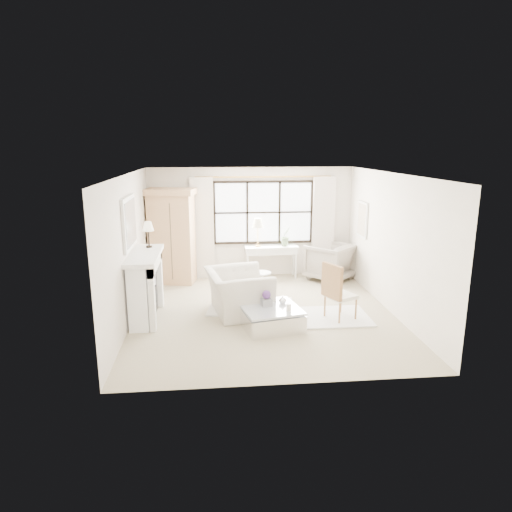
% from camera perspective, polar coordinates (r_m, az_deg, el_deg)
% --- Properties ---
extents(floor, '(5.50, 5.50, 0.00)m').
position_cam_1_polar(floor, '(9.01, 0.98, -7.18)').
color(floor, tan).
rests_on(floor, ground).
extents(ceiling, '(5.50, 5.50, 0.00)m').
position_cam_1_polar(ceiling, '(8.44, 1.06, 10.23)').
color(ceiling, white).
rests_on(ceiling, ground).
extents(wall_back, '(5.00, 0.00, 5.00)m').
position_cam_1_polar(wall_back, '(11.31, -0.60, 4.21)').
color(wall_back, white).
rests_on(wall_back, ground).
extents(wall_front, '(5.00, 0.00, 5.00)m').
position_cam_1_polar(wall_front, '(5.99, 4.07, -4.38)').
color(wall_front, silver).
rests_on(wall_front, ground).
extents(wall_left, '(0.00, 5.50, 5.50)m').
position_cam_1_polar(wall_left, '(8.70, -15.57, 0.85)').
color(wall_left, beige).
rests_on(wall_left, ground).
extents(wall_right, '(0.00, 5.50, 5.50)m').
position_cam_1_polar(wall_right, '(9.25, 16.60, 1.52)').
color(wall_right, white).
rests_on(wall_right, ground).
extents(window_pane, '(2.40, 0.02, 1.50)m').
position_cam_1_polar(window_pane, '(11.28, 0.93, 5.47)').
color(window_pane, white).
rests_on(window_pane, wall_back).
extents(window_frame, '(2.50, 0.04, 1.50)m').
position_cam_1_polar(window_frame, '(11.27, 0.93, 5.47)').
color(window_frame, black).
rests_on(window_frame, wall_back).
extents(curtain_rod, '(3.30, 0.04, 0.04)m').
position_cam_1_polar(curtain_rod, '(11.13, 0.98, 9.87)').
color(curtain_rod, '#B3833E').
rests_on(curtain_rod, wall_back).
extents(curtain_left, '(0.55, 0.10, 2.47)m').
position_cam_1_polar(curtain_left, '(11.19, -6.70, 3.42)').
color(curtain_left, silver).
rests_on(curtain_left, ground).
extents(curtain_right, '(0.55, 0.10, 2.47)m').
position_cam_1_polar(curtain_right, '(11.53, 8.41, 3.67)').
color(curtain_right, beige).
rests_on(curtain_right, ground).
extents(fireplace, '(0.58, 1.66, 1.26)m').
position_cam_1_polar(fireplace, '(8.84, -13.83, -3.56)').
color(fireplace, white).
rests_on(fireplace, ground).
extents(mirror_frame, '(0.05, 1.15, 0.95)m').
position_cam_1_polar(mirror_frame, '(8.60, -15.58, 4.03)').
color(mirror_frame, white).
rests_on(mirror_frame, wall_left).
extents(mirror_glass, '(0.02, 1.00, 0.80)m').
position_cam_1_polar(mirror_glass, '(8.60, -15.38, 4.04)').
color(mirror_glass, silver).
rests_on(mirror_glass, wall_left).
extents(art_frame, '(0.04, 0.62, 0.82)m').
position_cam_1_polar(art_frame, '(10.77, 13.15, 4.46)').
color(art_frame, white).
rests_on(art_frame, wall_right).
extents(art_canvas, '(0.01, 0.52, 0.72)m').
position_cam_1_polar(art_canvas, '(10.76, 13.05, 4.46)').
color(art_canvas, '#C5B599').
rests_on(art_canvas, wall_right).
extents(mantel_lamp, '(0.22, 0.22, 0.51)m').
position_cam_1_polar(mantel_lamp, '(9.11, -13.34, 3.49)').
color(mantel_lamp, black).
rests_on(mantel_lamp, fireplace).
extents(armoire, '(1.23, 0.89, 2.24)m').
position_cam_1_polar(armoire, '(10.92, -10.46, 2.52)').
color(armoire, tan).
rests_on(armoire, floor).
extents(console_table, '(1.32, 0.50, 0.80)m').
position_cam_1_polar(console_table, '(11.30, 1.90, -0.72)').
color(console_table, white).
rests_on(console_table, floor).
extents(console_lamp, '(0.28, 0.28, 0.69)m').
position_cam_1_polar(console_lamp, '(11.07, 0.22, 4.04)').
color(console_lamp, '#AB7F3B').
rests_on(console_lamp, console_table).
extents(orchid_plant, '(0.33, 0.33, 0.47)m').
position_cam_1_polar(orchid_plant, '(11.21, 3.73, 2.47)').
color(orchid_plant, '#556E49').
rests_on(orchid_plant, console_table).
extents(side_table, '(0.40, 0.40, 0.51)m').
position_cam_1_polar(side_table, '(10.03, 0.76, -3.00)').
color(side_table, white).
rests_on(side_table, floor).
extents(rug_left, '(1.84, 1.43, 0.03)m').
position_cam_1_polar(rug_left, '(9.34, -0.64, -6.32)').
color(rug_left, white).
rests_on(rug_left, floor).
extents(rug_right, '(1.52, 1.15, 0.03)m').
position_cam_1_polar(rug_right, '(8.91, 9.11, -7.50)').
color(rug_right, white).
rests_on(rug_right, floor).
extents(club_armchair, '(1.36, 1.49, 0.85)m').
position_cam_1_polar(club_armchair, '(8.89, -2.22, -4.56)').
color(club_armchair, beige).
rests_on(club_armchair, floor).
extents(wingback_chair, '(1.37, 1.37, 0.90)m').
position_cam_1_polar(wingback_chair, '(11.25, 9.19, -0.72)').
color(wingback_chair, gray).
rests_on(wingback_chair, floor).
extents(french_chair, '(0.64, 0.64, 1.08)m').
position_cam_1_polar(french_chair, '(8.75, 10.38, -5.87)').
color(french_chair, '#AF7B49').
rests_on(french_chair, floor).
extents(coffee_table, '(1.18, 1.18, 0.38)m').
position_cam_1_polar(coffee_table, '(8.30, 1.82, -7.69)').
color(coffee_table, silver).
rests_on(coffee_table, floor).
extents(planter_box, '(0.21, 0.21, 0.13)m').
position_cam_1_polar(planter_box, '(8.28, 1.31, -5.80)').
color(planter_box, gray).
rests_on(planter_box, coffee_table).
extents(planter_flowers, '(0.15, 0.15, 0.15)m').
position_cam_1_polar(planter_flowers, '(8.23, 1.32, -4.85)').
color(planter_flowers, '#502C6E').
rests_on(planter_flowers, planter_box).
extents(pillar_candle, '(0.09, 0.09, 0.12)m').
position_cam_1_polar(pillar_candle, '(8.07, 4.12, -6.42)').
color(pillar_candle, white).
rests_on(pillar_candle, coffee_table).
extents(coffee_vase, '(0.15, 0.15, 0.14)m').
position_cam_1_polar(coffee_vase, '(8.42, 3.35, -5.45)').
color(coffee_vase, white).
rests_on(coffee_vase, coffee_table).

